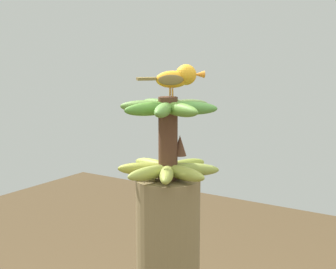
{
  "coord_description": "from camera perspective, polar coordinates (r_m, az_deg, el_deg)",
  "views": [
    {
      "loc": [
        0.83,
        -1.24,
        1.7
      ],
      "look_at": [
        0.0,
        0.0,
        1.44
      ],
      "focal_mm": 59.25,
      "sensor_mm": 36.0,
      "label": 1
    }
  ],
  "objects": [
    {
      "name": "banana_bunch",
      "position": [
        1.52,
        0.02,
        -0.44
      ],
      "size": [
        0.28,
        0.28,
        0.23
      ],
      "color": "#4C2D1E",
      "rests_on": "banana_tree"
    },
    {
      "name": "perched_bird",
      "position": [
        1.52,
        1.02,
        5.92
      ],
      "size": [
        0.14,
        0.16,
        0.09
      ],
      "color": "#C68933",
      "rests_on": "banana_bunch"
    }
  ]
}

